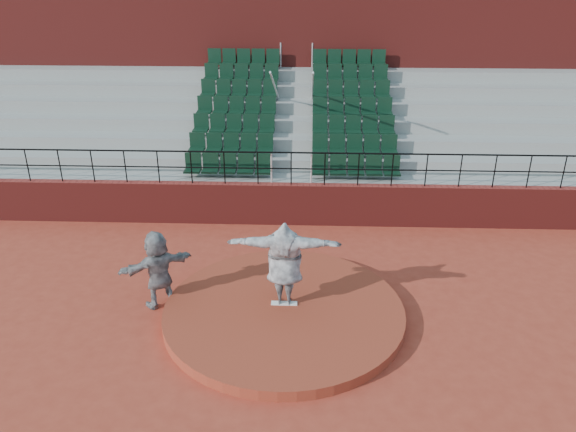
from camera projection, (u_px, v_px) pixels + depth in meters
name	position (u px, v px, depth m)	size (l,w,h in m)	color
ground	(284.00, 317.00, 12.92)	(90.00, 90.00, 0.00)	#9E3523
pitchers_mound	(284.00, 312.00, 12.87)	(5.50, 5.50, 0.25)	maroon
pitching_rubber	(284.00, 303.00, 12.95)	(0.60, 0.15, 0.03)	white
boundary_wall	(291.00, 204.00, 17.19)	(24.00, 0.30, 1.30)	maroon
wall_railing	(291.00, 161.00, 16.61)	(24.04, 0.05, 1.03)	black
seating_deck	(294.00, 144.00, 20.17)	(24.00, 5.97, 4.63)	gray
press_box_facade	(297.00, 64.00, 22.86)	(24.00, 3.00, 7.10)	maroon
pitcher	(284.00, 263.00, 12.60)	(2.52, 0.69, 2.05)	black
fielder	(158.00, 269.00, 13.00)	(1.77, 0.56, 1.90)	black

